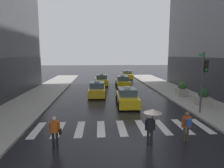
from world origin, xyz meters
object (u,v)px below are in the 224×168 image
(traffic_light_pole, at_px, (204,74))
(pedestrian_with_handbag, at_px, (55,130))
(taxi_fourth, at_px, (101,80))
(planter_mid_block, at_px, (182,89))
(pedestrian_with_backpack, at_px, (187,124))
(taxi_fifth, at_px, (127,75))
(planter_near_corner, at_px, (203,98))
(taxi_third, at_px, (122,82))
(taxi_second, at_px, (97,90))
(pedestrian_with_umbrella, at_px, (152,117))
(taxi_lead, at_px, (127,98))

(traffic_light_pole, relative_size, pedestrian_with_handbag, 2.91)
(taxi_fourth, relative_size, planter_mid_block, 2.87)
(traffic_light_pole, height_order, pedestrian_with_handbag, traffic_light_pole)
(traffic_light_pole, xyz_separation_m, taxi_fourth, (-7.72, 15.96, -2.53))
(traffic_light_pole, bearing_deg, pedestrian_with_backpack, -125.85)
(taxi_fifth, height_order, planter_near_corner, taxi_fifth)
(pedestrian_with_handbag, bearing_deg, taxi_third, 72.88)
(pedestrian_with_handbag, bearing_deg, traffic_light_pole, 25.40)
(taxi_second, distance_m, taxi_fourth, 8.34)
(taxi_fourth, bearing_deg, pedestrian_with_handbag, -97.29)
(taxi_third, distance_m, taxi_fourth, 3.81)
(pedestrian_with_umbrella, xyz_separation_m, planter_mid_block, (6.58, 11.31, -0.64))
(taxi_lead, relative_size, taxi_fifth, 1.00)
(pedestrian_with_handbag, xyz_separation_m, planter_mid_block, (11.55, 11.29, -0.06))
(pedestrian_with_handbag, height_order, planter_mid_block, planter_mid_block)
(taxi_fourth, height_order, pedestrian_with_backpack, taxi_fourth)
(traffic_light_pole, relative_size, pedestrian_with_umbrella, 2.47)
(taxi_lead, bearing_deg, taxi_fifth, 81.72)
(taxi_fifth, bearing_deg, planter_near_corner, -79.85)
(taxi_fourth, bearing_deg, pedestrian_with_backpack, -78.22)
(pedestrian_with_handbag, distance_m, planter_mid_block, 16.16)
(traffic_light_pole, bearing_deg, pedestrian_with_handbag, -154.60)
(planter_near_corner, bearing_deg, taxi_third, 116.98)
(pedestrian_with_umbrella, bearing_deg, taxi_fourth, 96.29)
(taxi_lead, xyz_separation_m, pedestrian_with_backpack, (2.10, -7.96, 0.25))
(taxi_fourth, height_order, pedestrian_with_umbrella, pedestrian_with_umbrella)
(taxi_third, height_order, planter_near_corner, taxi_third)
(taxi_third, height_order, taxi_fourth, same)
(traffic_light_pole, bearing_deg, taxi_second, 137.44)
(taxi_fifth, bearing_deg, traffic_light_pole, -83.75)
(taxi_fifth, bearing_deg, planter_mid_block, -77.70)
(pedestrian_with_umbrella, distance_m, pedestrian_with_backpack, 2.09)
(traffic_light_pole, bearing_deg, pedestrian_with_umbrella, -137.58)
(pedestrian_with_handbag, bearing_deg, taxi_fourth, 82.71)
(pedestrian_with_backpack, bearing_deg, taxi_fourth, 101.78)
(taxi_fifth, distance_m, pedestrian_with_backpack, 28.18)
(taxi_lead, height_order, taxi_second, same)
(taxi_fourth, bearing_deg, taxi_fifth, 55.44)
(taxi_lead, distance_m, taxi_second, 5.24)
(traffic_light_pole, relative_size, pedestrian_with_backpack, 2.91)
(traffic_light_pole, distance_m, pedestrian_with_handbag, 11.74)
(taxi_second, relative_size, planter_mid_block, 2.86)
(taxi_third, relative_size, planter_near_corner, 2.86)
(taxi_fifth, height_order, pedestrian_with_handbag, taxi_fifth)
(taxi_second, distance_m, pedestrian_with_handbag, 12.76)
(taxi_second, bearing_deg, planter_near_corner, -30.04)
(taxi_third, xyz_separation_m, pedestrian_with_backpack, (1.24, -18.42, 0.25))
(pedestrian_with_umbrella, bearing_deg, planter_near_corner, 46.60)
(taxi_lead, distance_m, taxi_fourth, 12.91)
(taxi_second, xyz_separation_m, taxi_fourth, (0.61, 8.31, 0.00))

